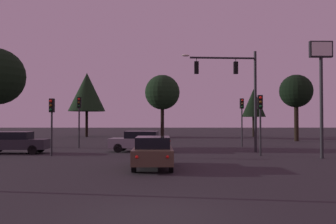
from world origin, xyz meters
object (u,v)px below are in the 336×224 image
at_px(store_sign_illuminated, 321,73).
at_px(tree_behind_sign, 162,93).
at_px(tree_lot_edge, 87,92).
at_px(tree_center_horizon, 254,103).
at_px(traffic_light_corner_left, 260,113).
at_px(car_nearside_lane, 153,152).
at_px(traffic_light_median, 79,112).
at_px(tree_right_cluster, 296,92).
at_px(traffic_light_corner_right, 52,115).
at_px(traffic_light_far_side, 242,112).
at_px(car_crossing_right, 140,141).
at_px(car_crossing_left, 14,142).
at_px(traffic_signal_mast_arm, 236,83).

xyz_separation_m(store_sign_illuminated, tree_behind_sign, (-9.97, 25.47, 0.83)).
bearing_deg(tree_lot_edge, tree_center_horizon, -0.43).
xyz_separation_m(traffic_light_corner_left, car_nearside_lane, (-6.81, -5.85, -2.03)).
distance_m(traffic_light_median, tree_right_cluster, 24.23).
bearing_deg(traffic_light_corner_right, tree_lot_edge, 98.16).
xyz_separation_m(traffic_light_far_side, car_crossing_right, (-8.64, -5.07, -2.23)).
height_order(car_crossing_left, car_crossing_right, same).
relative_size(traffic_light_corner_left, car_crossing_right, 0.88).
bearing_deg(car_crossing_left, tree_right_cluster, 30.18).
distance_m(car_crossing_left, car_crossing_right, 8.80).
relative_size(car_crossing_right, tree_center_horizon, 0.66).
height_order(tree_behind_sign, tree_right_cluster, tree_behind_sign).
height_order(store_sign_illuminated, tree_center_horizon, store_sign_illuminated).
relative_size(traffic_light_far_side, car_nearside_lane, 0.94).
relative_size(car_crossing_left, car_crossing_right, 1.03).
distance_m(traffic_signal_mast_arm, traffic_light_corner_left, 3.57).
relative_size(traffic_light_far_side, tree_lot_edge, 0.47).
height_order(traffic_light_median, store_sign_illuminated, store_sign_illuminated).
distance_m(traffic_light_corner_right, tree_right_cluster, 27.72).
relative_size(traffic_light_corner_right, traffic_light_far_side, 0.88).
height_order(traffic_signal_mast_arm, car_crossing_right, traffic_signal_mast_arm).
bearing_deg(traffic_light_corner_right, tree_right_cluster, 36.74).
height_order(car_crossing_right, store_sign_illuminated, store_sign_illuminated).
bearing_deg(traffic_light_corner_right, tree_center_horizon, 53.67).
xyz_separation_m(traffic_light_median, tree_right_cluster, (21.92, 10.00, 2.55)).
bearing_deg(car_nearside_lane, store_sign_illuminated, 22.62).
xyz_separation_m(traffic_signal_mast_arm, traffic_light_corner_left, (1.08, -2.57, -2.23)).
bearing_deg(tree_right_cluster, tree_lot_edge, 157.34).
height_order(traffic_light_median, tree_lot_edge, tree_lot_edge).
bearing_deg(car_crossing_left, traffic_light_corner_left, -5.77).
bearing_deg(tree_lot_edge, car_crossing_right, -68.69).
xyz_separation_m(car_crossing_right, store_sign_illuminated, (11.38, -4.67, 4.44)).
distance_m(traffic_light_median, tree_behind_sign, 18.95).
relative_size(traffic_light_corner_right, tree_center_horizon, 0.55).
xyz_separation_m(traffic_signal_mast_arm, tree_center_horizon, (7.44, 24.50, -0.24)).
xyz_separation_m(car_nearside_lane, tree_behind_sign, (0.14, 29.67, 5.27)).
height_order(traffic_signal_mast_arm, tree_center_horizon, traffic_signal_mast_arm).
bearing_deg(car_crossing_left, tree_center_horizon, 47.62).
relative_size(traffic_light_corner_left, car_crossing_left, 0.85).
distance_m(traffic_light_corner_right, traffic_light_far_side, 16.37).
height_order(traffic_signal_mast_arm, tree_lot_edge, tree_lot_edge).
height_order(car_nearside_lane, tree_center_horizon, tree_center_horizon).
bearing_deg(store_sign_illuminated, traffic_signal_mast_arm, 136.06).
bearing_deg(car_nearside_lane, tree_right_cluster, 55.49).
relative_size(traffic_light_corner_left, tree_lot_edge, 0.43).
bearing_deg(car_nearside_lane, traffic_light_median, 118.45).
distance_m(traffic_signal_mast_arm, car_crossing_right, 8.22).
relative_size(traffic_light_corner_right, tree_lot_edge, 0.41).
bearing_deg(tree_right_cluster, store_sign_illuminated, -106.05).
bearing_deg(car_nearside_lane, tree_center_horizon, 68.19).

